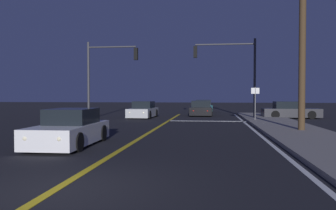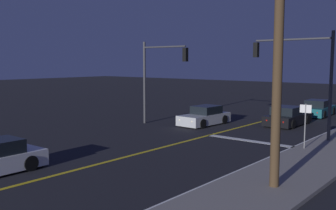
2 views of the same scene
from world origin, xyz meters
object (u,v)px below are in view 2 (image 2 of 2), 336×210
object	(u,v)px
car_parked_curb_teal	(318,109)
utility_pole_right	(279,32)
traffic_signal_near_right	(301,68)
traffic_signal_far_left	(159,70)
car_side_waiting_black	(288,117)
car_following_oncoming_silver	(205,117)
street_sign_corner	(305,119)

from	to	relation	value
car_parked_curb_teal	utility_pole_right	distance (m)	21.11
traffic_signal_near_right	traffic_signal_far_left	world-z (taller)	traffic_signal_near_right
car_side_waiting_black	traffic_signal_far_left	distance (m)	9.67
car_side_waiting_black	car_following_oncoming_silver	world-z (taller)	same
traffic_signal_near_right	traffic_signal_far_left	size ratio (longest dim) A/B	1.04
car_side_waiting_black	traffic_signal_far_left	size ratio (longest dim) A/B	0.75
car_side_waiting_black	street_sign_corner	world-z (taller)	street_sign_corner
car_parked_curb_teal	traffic_signal_far_left	world-z (taller)	traffic_signal_far_left
car_following_oncoming_silver	utility_pole_right	distance (m)	14.97
car_side_waiting_black	traffic_signal_near_right	xyz separation A→B (m)	(2.51, -4.36, 3.55)
car_following_oncoming_silver	utility_pole_right	bearing A→B (deg)	136.41
traffic_signal_near_right	car_parked_curb_teal	bearing A→B (deg)	-76.74
traffic_signal_far_left	utility_pole_right	xyz separation A→B (m)	(12.29, -8.00, 1.52)
car_following_oncoming_silver	traffic_signal_near_right	distance (m)	7.98
car_parked_curb_teal	street_sign_corner	distance (m)	13.85
utility_pole_right	car_parked_curb_teal	bearing A→B (deg)	104.74
traffic_signal_near_right	car_side_waiting_black	bearing A→B (deg)	-60.06
utility_pole_right	street_sign_corner	world-z (taller)	utility_pole_right
car_parked_curb_teal	car_following_oncoming_silver	world-z (taller)	same
car_parked_curb_teal	traffic_signal_near_right	xyz separation A→B (m)	(2.47, -10.47, 3.55)
car_side_waiting_black	traffic_signal_near_right	world-z (taller)	traffic_signal_near_right
traffic_signal_near_right	car_following_oncoming_silver	bearing A→B (deg)	-6.15
traffic_signal_near_right	traffic_signal_far_left	bearing A→B (deg)	8.36
car_parked_curb_teal	utility_pole_right	xyz separation A→B (m)	(5.23, -19.86, 4.86)
car_parked_curb_teal	car_following_oncoming_silver	xyz separation A→B (m)	(-4.64, -9.70, -0.00)
car_side_waiting_black	car_following_oncoming_silver	bearing A→B (deg)	-141.99
car_following_oncoming_silver	utility_pole_right	world-z (taller)	utility_pole_right
car_following_oncoming_silver	traffic_signal_far_left	xyz separation A→B (m)	(-2.42, -2.17, 3.33)
car_side_waiting_black	car_parked_curb_teal	xyz separation A→B (m)	(0.04, 6.11, -0.00)
traffic_signal_far_left	street_sign_corner	bearing A→B (deg)	-7.33
car_parked_curb_teal	car_side_waiting_black	bearing A→B (deg)	-92.86
car_side_waiting_black	utility_pole_right	bearing A→B (deg)	-69.04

